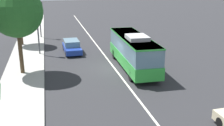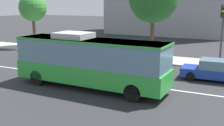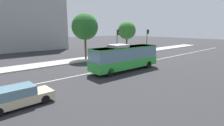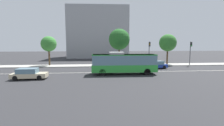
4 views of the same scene
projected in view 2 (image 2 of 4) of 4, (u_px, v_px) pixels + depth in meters
The scene contains 7 objects.
ground_plane at pixel (109, 81), 19.13m from camera, with size 160.00×160.00×0.00m, color #28282B.
sidewalk_kerb at pixel (149, 58), 26.56m from camera, with size 80.00×3.63×0.14m, color #9E9B93.
lane_centre_line at pixel (109, 81), 19.13m from camera, with size 76.00×0.16×0.01m, color silver.
transit_bus at pixel (90, 60), 17.36m from camera, with size 10.07×2.79×3.46m.
sedan_blue at pixel (216, 70), 19.22m from camera, with size 4.55×1.93×1.46m.
traffic_light_near_corner at pixel (222, 25), 21.74m from camera, with size 0.34×0.62×5.20m.
street_tree_kerbside_centre at pixel (33, 8), 32.84m from camera, with size 3.26×3.26×6.35m.
Camera 2 is at (8.25, -16.47, 5.33)m, focal length 44.60 mm.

